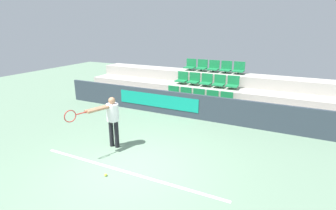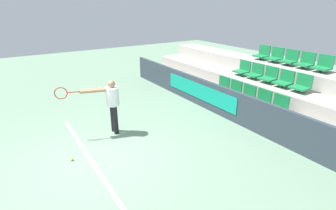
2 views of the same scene
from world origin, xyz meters
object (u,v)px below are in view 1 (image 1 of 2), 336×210
(stadium_chair_6, at_px, (194,80))
(stadium_chair_14, at_px, (239,69))
(stadium_chair_10, at_px, (190,66))
(tennis_player, at_px, (111,117))
(stadium_chair_2, at_px, (198,97))
(stadium_chair_8, at_px, (219,82))
(stadium_chair_3, at_px, (211,99))
(stadium_chair_12, at_px, (214,67))
(stadium_chair_0, at_px, (172,94))
(stadium_chair_1, at_px, (185,95))
(stadium_chair_4, at_px, (226,100))
(tennis_ball, at_px, (106,175))
(stadium_chair_5, at_px, (182,79))
(stadium_chair_13, at_px, (226,68))
(stadium_chair_11, at_px, (202,66))
(stadium_chair_7, at_px, (206,81))
(stadium_chair_9, at_px, (233,84))

(stadium_chair_6, height_order, stadium_chair_14, stadium_chair_14)
(stadium_chair_10, bearing_deg, tennis_player, -89.89)
(stadium_chair_2, relative_size, stadium_chair_14, 1.00)
(stadium_chair_8, xyz_separation_m, stadium_chair_14, (0.58, 1.00, 0.47))
(stadium_chair_3, xyz_separation_m, stadium_chair_12, (-0.58, 2.00, 0.93))
(stadium_chair_12, bearing_deg, stadium_chair_6, -119.90)
(stadium_chair_0, height_order, stadium_chair_12, stadium_chair_12)
(stadium_chair_1, height_order, stadium_chair_4, same)
(tennis_ball, bearing_deg, stadium_chair_10, 96.40)
(stadium_chair_3, distance_m, stadium_chair_10, 2.80)
(stadium_chair_1, xyz_separation_m, stadium_chair_5, (-0.58, 1.00, 0.47))
(stadium_chair_1, xyz_separation_m, tennis_player, (-0.56, -4.15, 0.28))
(stadium_chair_13, bearing_deg, tennis_player, -105.58)
(stadium_chair_12, height_order, stadium_chair_13, same)
(stadium_chair_5, height_order, stadium_chair_14, stadium_chair_14)
(stadium_chair_8, distance_m, tennis_player, 5.43)
(stadium_chair_5, relative_size, stadium_chair_8, 1.00)
(stadium_chair_10, relative_size, tennis_ball, 8.04)
(tennis_ball, bearing_deg, stadium_chair_8, 82.20)
(stadium_chair_1, relative_size, stadium_chair_8, 1.00)
(stadium_chair_14, bearing_deg, stadium_chair_0, -138.99)
(stadium_chair_6, bearing_deg, tennis_player, -96.25)
(stadium_chair_5, relative_size, stadium_chair_13, 1.00)
(stadium_chair_8, height_order, stadium_chair_14, stadium_chair_14)
(stadium_chair_2, distance_m, tennis_player, 4.31)
(stadium_chair_3, xyz_separation_m, stadium_chair_8, (0.00, 1.00, 0.47))
(stadium_chair_10, relative_size, stadium_chair_14, 1.00)
(stadium_chair_2, height_order, stadium_chair_13, stadium_chair_13)
(stadium_chair_11, bearing_deg, tennis_player, -95.24)
(stadium_chair_6, relative_size, stadium_chair_8, 1.00)
(stadium_chair_3, height_order, stadium_chair_10, stadium_chair_10)
(stadium_chair_7, xyz_separation_m, stadium_chair_12, (0.00, 1.00, 0.47))
(stadium_chair_3, height_order, stadium_chair_7, stadium_chair_7)
(stadium_chair_0, distance_m, stadium_chair_2, 1.15)
(stadium_chair_6, xyz_separation_m, tennis_player, (-0.56, -5.15, -0.18))
(stadium_chair_4, bearing_deg, stadium_chair_1, 180.00)
(stadium_chair_9, bearing_deg, stadium_chair_7, 180.00)
(stadium_chair_3, distance_m, stadium_chair_5, 2.05)
(stadium_chair_5, height_order, stadium_chair_12, stadium_chair_12)
(stadium_chair_4, distance_m, stadium_chair_5, 2.55)
(stadium_chair_4, bearing_deg, stadium_chair_14, 90.00)
(stadium_chair_1, bearing_deg, stadium_chair_14, 49.22)
(stadium_chair_7, xyz_separation_m, stadium_chair_14, (1.15, 1.00, 0.47))
(stadium_chair_7, bearing_deg, stadium_chair_8, 0.00)
(stadium_chair_1, bearing_deg, stadium_chair_9, 30.10)
(stadium_chair_3, xyz_separation_m, stadium_chair_6, (-1.15, 1.00, 0.47))
(stadium_chair_4, bearing_deg, stadium_chair_12, 119.90)
(tennis_ball, bearing_deg, stadium_chair_14, 78.93)
(stadium_chair_0, bearing_deg, tennis_player, -89.84)
(stadium_chair_11, distance_m, tennis_ball, 7.64)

